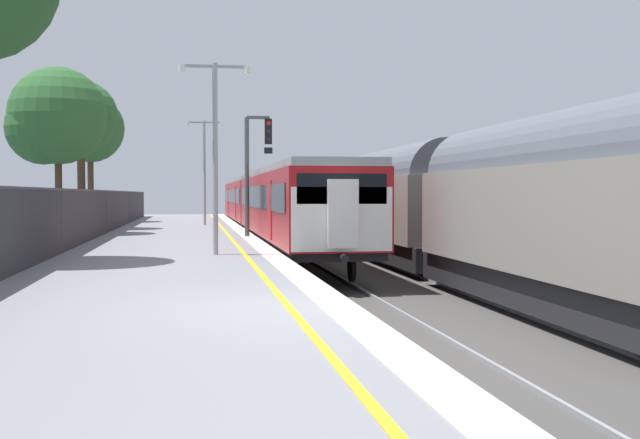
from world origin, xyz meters
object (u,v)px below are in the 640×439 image
signal_gantry (254,161)px  background_tree_right (78,120)px  platform_lamp_far (205,163)px  freight_train_adjacent_track (361,200)px  background_tree_left (53,120)px  commuter_train_at_platform (268,202)px  background_tree_centre (90,131)px  platform_lamp_mid (215,141)px

signal_gantry → background_tree_right: size_ratio=0.67×
background_tree_right → platform_lamp_far: bearing=33.8°
freight_train_adjacent_track → background_tree_left: background_tree_left is taller
commuter_train_at_platform → platform_lamp_far: bearing=144.8°
commuter_train_at_platform → background_tree_centre: (-9.98, 8.04, 4.22)m
background_tree_left → background_tree_centre: 14.95m
commuter_train_at_platform → background_tree_left: (-9.60, -6.89, 3.52)m
freight_train_adjacent_track → background_tree_left: (-13.60, -2.27, 3.40)m
commuter_train_at_platform → background_tree_right: size_ratio=5.97×
platform_lamp_mid → background_tree_right: (-6.08, 17.52, 2.07)m
platform_lamp_mid → background_tree_centre: size_ratio=0.69×
signal_gantry → background_tree_right: (-7.86, 8.17, 2.23)m
commuter_train_at_platform → platform_lamp_far: size_ratio=7.53×
platform_lamp_mid → platform_lamp_far: 21.59m
commuter_train_at_platform → platform_lamp_mid: (-3.24, -19.30, 1.88)m
freight_train_adjacent_track → background_tree_right: background_tree_right is taller
platform_lamp_mid → background_tree_right: size_ratio=0.74×
platform_lamp_mid → background_tree_right: 18.66m
freight_train_adjacent_track → background_tree_right: 14.15m
commuter_train_at_platform → platform_lamp_mid: size_ratio=8.05×
platform_lamp_far → background_tree_centre: bearing=139.5°
commuter_train_at_platform → freight_train_adjacent_track: bearing=-49.1°
commuter_train_at_platform → background_tree_centre: background_tree_centre is taller
commuter_train_at_platform → background_tree_left: 12.33m
commuter_train_at_platform → signal_gantry: size_ratio=8.95×
signal_gantry → background_tree_centre: size_ratio=0.62×
platform_lamp_mid → platform_lamp_far: size_ratio=0.93×
background_tree_left → background_tree_centre: (-0.38, 14.92, 0.70)m
signal_gantry → platform_lamp_far: size_ratio=0.84×
background_tree_left → platform_lamp_mid: bearing=-62.9°
commuter_train_at_platform → freight_train_adjacent_track: freight_train_adjacent_track is taller
background_tree_centre → background_tree_right: size_ratio=1.07×
freight_train_adjacent_track → platform_lamp_far: (-7.24, 6.90, 1.95)m
commuter_train_at_platform → signal_gantry: (-1.46, -9.95, 1.72)m
freight_train_adjacent_track → signal_gantry: size_ratio=11.45×
platform_lamp_far → background_tree_left: 11.26m
freight_train_adjacent_track → signal_gantry: 7.81m
freight_train_adjacent_track → background_tree_right: (-13.33, 2.83, 3.83)m
signal_gantry → freight_train_adjacent_track: bearing=44.3°
freight_train_adjacent_track → platform_lamp_mid: bearing=-116.2°
platform_lamp_far → background_tree_left: size_ratio=0.81×
background_tree_centre → background_tree_right: background_tree_centre is taller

